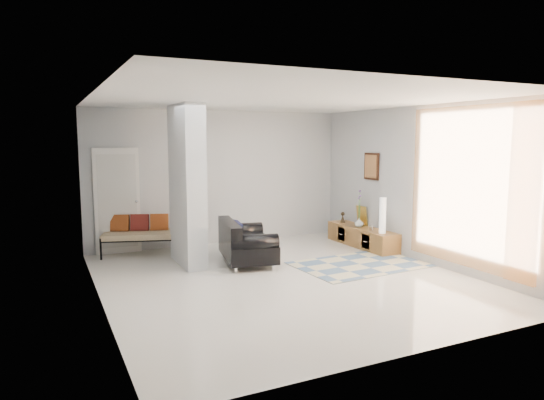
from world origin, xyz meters
name	(u,v)px	position (x,y,z in m)	size (l,w,h in m)	color
floor	(284,279)	(0.00, 0.00, 0.00)	(6.00, 6.00, 0.00)	silver
ceiling	(285,99)	(0.00, 0.00, 2.80)	(6.00, 6.00, 0.00)	white
wall_back	(220,178)	(0.00, 3.00, 1.40)	(6.00, 6.00, 0.00)	#B2B4B6
wall_front	(421,220)	(0.00, -3.00, 1.40)	(6.00, 6.00, 0.00)	#B2B4B6
wall_left	(97,201)	(-2.75, 0.00, 1.40)	(6.00, 6.00, 0.00)	#B2B4B6
wall_right	(421,184)	(2.75, 0.00, 1.40)	(6.00, 6.00, 0.00)	#B2B4B6
partition_column	(187,185)	(-1.10, 1.60, 1.40)	(0.35, 1.20, 2.80)	silver
hallway_door	(117,201)	(-2.10, 2.96, 1.02)	(0.85, 0.06, 2.04)	white
curtain	(469,187)	(2.67, -1.15, 1.45)	(2.55, 2.55, 0.00)	#FF9D43
wall_art	(372,166)	(2.72, 1.41, 1.65)	(0.04, 0.45, 0.55)	#3B1D10
media_console	(362,236)	(2.52, 1.41, 0.20)	(0.45, 1.91, 0.80)	brown
loveseat	(244,243)	(-0.18, 1.21, 0.36)	(1.09, 1.56, 0.76)	silver
daybed	(145,233)	(-1.65, 2.64, 0.42)	(1.73, 1.13, 0.77)	black
area_rug	(360,264)	(1.60, 0.20, 0.01)	(2.23, 1.49, 0.01)	#C2BB94
cylinder_lamp	(383,215)	(2.50, 0.73, 0.74)	(0.13, 0.13, 0.69)	silver
bronze_figurine	(343,217)	(2.47, 2.05, 0.52)	(0.12, 0.12, 0.23)	#312416
vase	(359,223)	(2.47, 1.45, 0.50)	(0.18, 0.18, 0.19)	white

